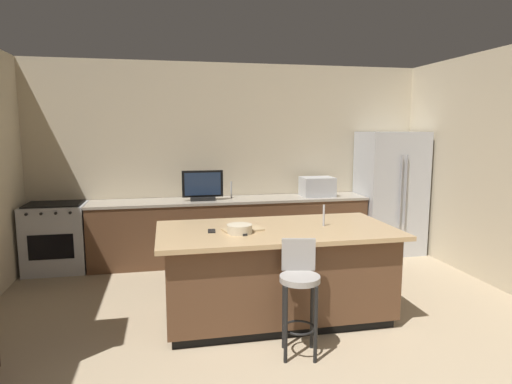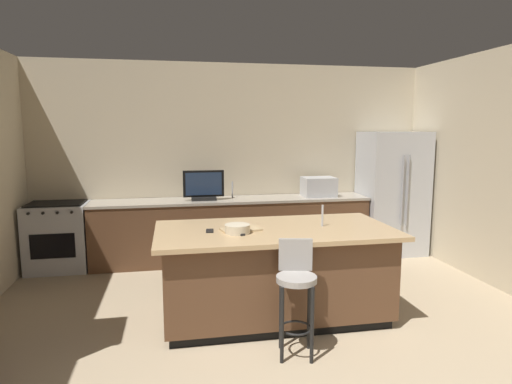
{
  "view_description": "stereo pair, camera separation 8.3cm",
  "coord_description": "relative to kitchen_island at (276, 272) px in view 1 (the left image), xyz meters",
  "views": [
    {
      "loc": [
        -0.99,
        -1.89,
        1.91
      ],
      "look_at": [
        0.09,
        3.28,
        1.14
      ],
      "focal_mm": 30.55,
      "sensor_mm": 36.0,
      "label": 1
    },
    {
      "loc": [
        -0.91,
        -1.91,
        1.91
      ],
      "look_at": [
        0.09,
        3.28,
        1.14
      ],
      "focal_mm": 30.55,
      "sensor_mm": 36.0,
      "label": 2
    }
  ],
  "objects": [
    {
      "name": "cutting_board",
      "position": [
        -0.35,
        -0.02,
        0.46
      ],
      "size": [
        0.41,
        0.28,
        0.02
      ],
      "primitive_type": "cube",
      "rotation": [
        0.0,
        0.0,
        0.19
      ],
      "color": "tan",
      "rests_on": "kitchen_island"
    },
    {
      "name": "tv_monitor",
      "position": [
        -0.57,
        1.98,
        0.63
      ],
      "size": [
        0.57,
        0.16,
        0.42
      ],
      "color": "black",
      "rests_on": "counter_back"
    },
    {
      "name": "sink_faucet_island",
      "position": [
        0.49,
        0.0,
        0.57
      ],
      "size": [
        0.02,
        0.02,
        0.22
      ],
      "primitive_type": "cylinder",
      "color": "#B2B2B7",
      "rests_on": "kitchen_island"
    },
    {
      "name": "wall_back",
      "position": [
        -0.08,
        2.41,
        0.96
      ],
      "size": [
        6.33,
        0.12,
        2.87
      ],
      "primitive_type": "cube",
      "color": "beige",
      "rests_on": "ground_plane"
    },
    {
      "name": "tv_remote",
      "position": [
        -0.38,
        -0.17,
        0.47
      ],
      "size": [
        0.08,
        0.18,
        0.02
      ],
      "primitive_type": "cube",
      "rotation": [
        0.0,
        0.0,
        0.22
      ],
      "color": "black",
      "rests_on": "kitchen_island"
    },
    {
      "name": "cell_phone",
      "position": [
        -0.65,
        -0.0,
        0.46
      ],
      "size": [
        0.08,
        0.16,
        0.01
      ],
      "primitive_type": "cube",
      "rotation": [
        0.0,
        0.0,
        -0.1
      ],
      "color": "black",
      "rests_on": "kitchen_island"
    },
    {
      "name": "counter_back",
      "position": [
        -0.15,
        2.03,
        -0.02
      ],
      "size": [
        3.99,
        0.62,
        0.91
      ],
      "color": "brown",
      "rests_on": "ground_plane"
    },
    {
      "name": "bar_stool_center",
      "position": [
        0.01,
        -0.75,
        0.12
      ],
      "size": [
        0.35,
        0.36,
        0.98
      ],
      "rotation": [
        0.0,
        0.0,
        -0.21
      ],
      "color": "gray",
      "rests_on": "ground_plane"
    },
    {
      "name": "kitchen_island",
      "position": [
        0.0,
        0.0,
        0.0
      ],
      "size": [
        2.36,
        1.19,
        0.93
      ],
      "color": "black",
      "rests_on": "ground_plane"
    },
    {
      "name": "microwave",
      "position": [
        1.15,
        2.03,
        0.58
      ],
      "size": [
        0.48,
        0.36,
        0.29
      ],
      "primitive_type": "cube",
      "color": "#B7BABF",
      "rests_on": "counter_back"
    },
    {
      "name": "fruit_bowl",
      "position": [
        -0.4,
        -0.13,
        0.5
      ],
      "size": [
        0.24,
        0.24,
        0.08
      ],
      "primitive_type": "cylinder",
      "color": "beige",
      "rests_on": "kitchen_island"
    },
    {
      "name": "sink_faucet_back",
      "position": [
        -0.14,
        2.13,
        0.56
      ],
      "size": [
        0.02,
        0.02,
        0.24
      ],
      "primitive_type": "cylinder",
      "color": "#B2B2B7",
      "rests_on": "counter_back"
    },
    {
      "name": "range_oven",
      "position": [
        -2.54,
        2.03,
        -0.01
      ],
      "size": [
        0.79,
        0.63,
        0.93
      ],
      "color": "#B7BABF",
      "rests_on": "ground_plane"
    },
    {
      "name": "refrigerator",
      "position": [
        2.32,
        1.98,
        0.46
      ],
      "size": [
        0.92,
        0.75,
        1.87
      ],
      "color": "#B7BABF",
      "rests_on": "ground_plane"
    }
  ]
}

